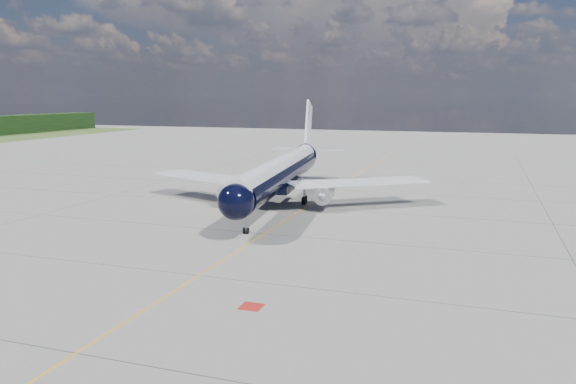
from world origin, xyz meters
name	(u,v)px	position (x,y,z in m)	size (l,w,h in m)	color
ground	(316,201)	(0.00, 30.00, 0.00)	(320.00, 320.00, 0.00)	gray
taxiway_centerline	(305,208)	(0.00, 25.00, 0.00)	(0.16, 160.00, 0.01)	#E5A00C
red_marking	(251,307)	(6.80, -10.00, 0.00)	(1.60, 1.60, 0.01)	maroon
main_airliner	(282,172)	(-4.00, 26.90, 4.35)	(39.61, 48.53, 14.03)	black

